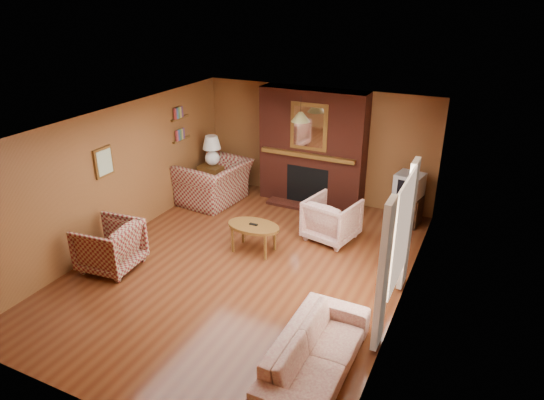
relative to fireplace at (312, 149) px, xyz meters
The scene contains 20 objects.
floor 3.21m from the fireplace, 90.00° to the right, with size 6.50×6.50×0.00m, color #4E2210.
ceiling 3.22m from the fireplace, 90.00° to the right, with size 6.50×6.50×0.00m, color silver.
wall_back 0.27m from the fireplace, 90.00° to the left, with size 6.50×6.50×0.00m, color brown.
wall_front 6.23m from the fireplace, 90.00° to the right, with size 6.50×6.50×0.00m, color brown.
wall_left 3.89m from the fireplace, 129.95° to the right, with size 6.50×6.50×0.00m, color brown.
wall_right 3.89m from the fireplace, 50.05° to the right, with size 6.50×6.50×0.00m, color brown.
fireplace is the anchor object (origin of this frame).
window_right 4.02m from the fireplace, 52.40° to the right, with size 0.10×1.85×2.00m.
bookshelf 2.72m from the fireplace, 156.05° to the right, with size 0.09×0.55×0.71m.
botanical_print 4.12m from the fireplace, 126.90° to the right, with size 0.05×0.40×0.50m.
pendant_light 1.07m from the fireplace, 90.00° to the right, with size 0.36×0.36×0.48m.
plaid_loveseat 2.19m from the fireplace, 154.09° to the right, with size 1.36×1.19×0.89m, color maroon.
plaid_armchair 4.45m from the fireplace, 116.42° to the right, with size 0.86×0.88×0.80m, color maroon.
floral_sofa 5.16m from the fireplace, 68.06° to the right, with size 1.98×0.77×0.58m, color beige.
floral_armchair 1.88m from the fireplace, 56.06° to the right, with size 0.84×0.86×0.78m, color beige.
coffee_table 2.54m from the fireplace, 92.61° to the right, with size 0.94×0.58×0.52m.
side_table 2.33m from the fireplace, 165.71° to the right, with size 0.50×0.50×0.67m, color brown.
table_lamp 2.17m from the fireplace, 165.71° to the right, with size 0.40×0.40×0.66m.
tv_stand 2.24m from the fireplace, ahead, with size 0.53×0.48×0.57m, color black.
crt_tv 2.09m from the fireplace, ahead, with size 0.56×0.56×0.44m.
Camera 1 is at (3.37, -5.99, 4.22)m, focal length 32.00 mm.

